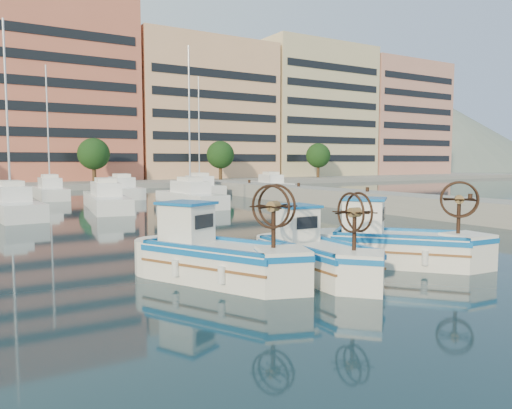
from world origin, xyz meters
The scene contains 8 objects.
ground centered at (0.00, 0.00, 0.00)m, with size 300.00×300.00×0.00m, color #172E3C.
quay centered at (13.00, 8.00, 0.60)m, with size 3.00×60.00×1.20m, color gray.
waterfront centered at (9.23, 65.04, 11.10)m, with size 180.00×40.00×25.60m.
hill_east centered at (140.00, 110.00, 0.00)m, with size 160.00×160.00×50.00m, color slate.
yacht_marina centered at (-3.70, 27.49, 0.53)m, with size 39.88×22.30×11.50m.
fishing_boat_a centered at (-5.30, 0.86, 0.75)m, with size 3.41×4.52×2.73m.
fishing_boat_b centered at (-2.62, -0.10, 0.70)m, with size 1.79×4.08×2.52m.
fishing_boat_c centered at (0.56, -0.19, 0.74)m, with size 4.02×4.26×2.69m.
Camera 1 is at (-11.37, -11.28, 3.30)m, focal length 35.00 mm.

